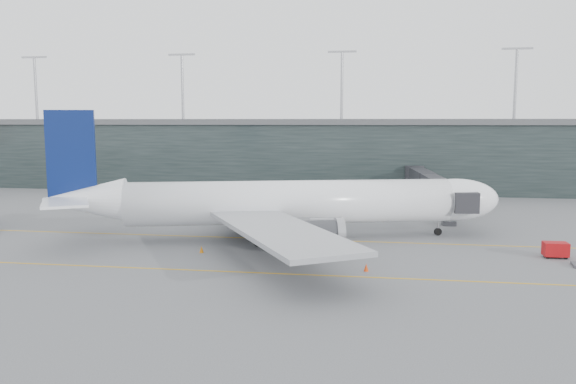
# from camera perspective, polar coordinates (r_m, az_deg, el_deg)

# --- Properties ---
(ground) EXTENTS (320.00, 320.00, 0.00)m
(ground) POSITION_cam_1_polar(r_m,az_deg,el_deg) (74.88, -0.49, -4.16)
(ground) COLOR #515156
(ground) RESTS_ON ground
(taxiline_a) EXTENTS (160.00, 0.25, 0.02)m
(taxiline_a) POSITION_cam_1_polar(r_m,az_deg,el_deg) (71.01, -1.00, -4.78)
(taxiline_a) COLOR gold
(taxiline_a) RESTS_ON ground
(taxiline_b) EXTENTS (160.00, 0.25, 0.02)m
(taxiline_b) POSITION_cam_1_polar(r_m,az_deg,el_deg) (55.74, -3.73, -8.16)
(taxiline_b) COLOR gold
(taxiline_b) RESTS_ON ground
(taxiline_lead_main) EXTENTS (0.25, 60.00, 0.02)m
(taxiline_lead_main) POSITION_cam_1_polar(r_m,az_deg,el_deg) (93.91, 4.43, -1.85)
(taxiline_lead_main) COLOR gold
(taxiline_lead_main) RESTS_ON ground
(terminal) EXTENTS (240.00, 36.00, 29.00)m
(terminal) POSITION_cam_1_polar(r_m,az_deg,el_deg) (131.21, 3.46, 4.09)
(terminal) COLOR black
(terminal) RESTS_ON ground
(main_aircraft) EXTENTS (56.70, 52.26, 16.09)m
(main_aircraft) POSITION_cam_1_polar(r_m,az_deg,el_deg) (70.42, -0.10, -1.16)
(main_aircraft) COLOR white
(main_aircraft) RESTS_ON ground
(jet_bridge) EXTENTS (6.36, 43.82, 6.03)m
(jet_bridge) POSITION_cam_1_polar(r_m,az_deg,el_deg) (95.90, 14.71, 0.84)
(jet_bridge) COLOR #27272C
(jet_bridge) RESTS_ON ground
(gse_cart) EXTENTS (2.53, 1.62, 1.71)m
(gse_cart) POSITION_cam_1_polar(r_m,az_deg,el_deg) (67.76, 25.53, -5.27)
(gse_cart) COLOR #A00B0E
(gse_cart) RESTS_ON ground
(uld_a) EXTENTS (2.38, 2.08, 1.85)m
(uld_a) POSITION_cam_1_polar(r_m,az_deg,el_deg) (83.99, -2.33, -2.24)
(uld_a) COLOR #37383C
(uld_a) RESTS_ON ground
(uld_b) EXTENTS (1.87, 1.55, 1.60)m
(uld_b) POSITION_cam_1_polar(r_m,az_deg,el_deg) (86.89, -1.51, -2.01)
(uld_b) COLOR #37383C
(uld_b) RESTS_ON ground
(uld_c) EXTENTS (2.17, 1.90, 1.70)m
(uld_c) POSITION_cam_1_polar(r_m,az_deg,el_deg) (85.62, -0.21, -2.11)
(uld_c) COLOR #37383C
(uld_c) RESTS_ON ground
(cone_nose) EXTENTS (0.41, 0.41, 0.65)m
(cone_nose) POSITION_cam_1_polar(r_m,az_deg,el_deg) (71.66, 26.62, -5.19)
(cone_nose) COLOR orange
(cone_nose) RESTS_ON ground
(cone_wing_stbd) EXTENTS (0.48, 0.48, 0.77)m
(cone_wing_stbd) POSITION_cam_1_polar(r_m,az_deg,el_deg) (56.55, 7.95, -7.59)
(cone_wing_stbd) COLOR #DF3D0C
(cone_wing_stbd) RESTS_ON ground
(cone_wing_port) EXTENTS (0.49, 0.49, 0.78)m
(cone_wing_port) POSITION_cam_1_polar(r_m,az_deg,el_deg) (83.50, 5.29, -2.73)
(cone_wing_port) COLOR orange
(cone_wing_port) RESTS_ON ground
(cone_tail) EXTENTS (0.49, 0.49, 0.78)m
(cone_tail) POSITION_cam_1_polar(r_m,az_deg,el_deg) (64.39, -8.78, -5.78)
(cone_tail) COLOR #CC6B0B
(cone_tail) RESTS_ON ground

